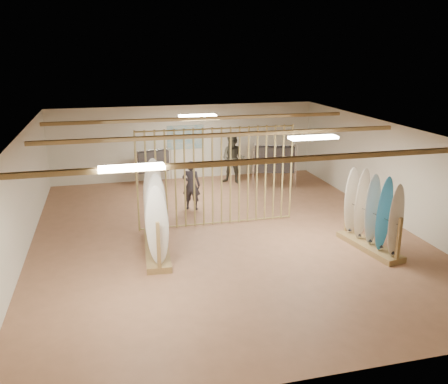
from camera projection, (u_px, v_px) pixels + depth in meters
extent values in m
plane|color=#9D6B4C|center=(224.00, 234.00, 12.83)|extent=(12.00, 12.00, 0.00)
plane|color=gray|center=(224.00, 132.00, 12.02)|extent=(12.00, 12.00, 0.00)
plane|color=silver|center=(186.00, 142.00, 17.99)|extent=(12.00, 0.00, 12.00)
plane|color=silver|center=(325.00, 296.00, 6.86)|extent=(12.00, 0.00, 12.00)
plane|color=silver|center=(20.00, 199.00, 11.26)|extent=(0.00, 12.00, 12.00)
plane|color=silver|center=(393.00, 173.00, 13.59)|extent=(0.00, 12.00, 12.00)
cube|color=#9A7A46|center=(224.00, 135.00, 12.04)|extent=(9.50, 6.12, 0.10)
cube|color=white|center=(224.00, 134.00, 12.03)|extent=(1.20, 0.35, 0.06)
cylinder|color=tan|center=(137.00, 182.00, 12.65)|extent=(0.05, 0.05, 2.78)
cylinder|color=tan|center=(147.00, 182.00, 12.71)|extent=(0.05, 0.05, 2.78)
cylinder|color=tan|center=(156.00, 181.00, 12.77)|extent=(0.05, 0.05, 2.78)
cylinder|color=tan|center=(166.00, 180.00, 12.83)|extent=(0.05, 0.05, 2.78)
cylinder|color=tan|center=(175.00, 180.00, 12.90)|extent=(0.05, 0.05, 2.78)
cylinder|color=tan|center=(185.00, 179.00, 12.96)|extent=(0.05, 0.05, 2.78)
cylinder|color=tan|center=(194.00, 178.00, 13.02)|extent=(0.05, 0.05, 2.78)
cylinder|color=tan|center=(203.00, 178.00, 13.08)|extent=(0.05, 0.05, 2.78)
cylinder|color=tan|center=(212.00, 177.00, 13.14)|extent=(0.05, 0.05, 2.78)
cylinder|color=tan|center=(222.00, 177.00, 13.20)|extent=(0.05, 0.05, 2.78)
cylinder|color=tan|center=(230.00, 176.00, 13.26)|extent=(0.05, 0.05, 2.78)
cylinder|color=tan|center=(239.00, 176.00, 13.32)|extent=(0.05, 0.05, 2.78)
cylinder|color=tan|center=(248.00, 175.00, 13.38)|extent=(0.05, 0.05, 2.78)
cylinder|color=tan|center=(257.00, 174.00, 13.44)|extent=(0.05, 0.05, 2.78)
cylinder|color=tan|center=(266.00, 174.00, 13.50)|extent=(0.05, 0.05, 2.78)
cylinder|color=tan|center=(274.00, 173.00, 13.56)|extent=(0.05, 0.05, 2.78)
cylinder|color=tan|center=(283.00, 173.00, 13.62)|extent=(0.05, 0.05, 2.78)
cylinder|color=tan|center=(291.00, 172.00, 13.68)|extent=(0.05, 0.05, 2.78)
cube|color=teal|center=(186.00, 137.00, 17.91)|extent=(1.40, 0.03, 0.90)
cube|color=#9A7A46|center=(157.00, 249.00, 11.73)|extent=(0.71, 2.57, 0.15)
cylinder|color=black|center=(155.00, 213.00, 11.45)|extent=(0.16, 2.48, 0.01)
ellipsoid|color=white|center=(157.00, 225.00, 10.43)|extent=(0.49, 0.09, 1.89)
ellipsoid|color=white|center=(156.00, 219.00, 10.83)|extent=(0.49, 0.09, 1.89)
ellipsoid|color=white|center=(155.00, 213.00, 11.23)|extent=(0.49, 0.09, 1.89)
ellipsoid|color=silver|center=(155.00, 207.00, 11.63)|extent=(0.49, 0.09, 1.89)
ellipsoid|color=silver|center=(154.00, 201.00, 12.03)|extent=(0.49, 0.09, 1.89)
ellipsoid|color=white|center=(153.00, 197.00, 12.44)|extent=(0.49, 0.09, 1.89)
cube|color=#9A7A46|center=(369.00, 246.00, 11.88)|extent=(0.84, 2.07, 0.14)
cylinder|color=black|center=(372.00, 213.00, 11.63)|extent=(0.33, 1.93, 0.01)
ellipsoid|color=silver|center=(396.00, 221.00, 10.90)|extent=(0.46, 0.13, 1.77)
ellipsoid|color=#2D8CD1|center=(384.00, 215.00, 11.25)|extent=(0.46, 0.13, 1.77)
ellipsoid|color=silver|center=(373.00, 210.00, 11.60)|extent=(0.46, 0.13, 1.77)
ellipsoid|color=silver|center=(362.00, 205.00, 11.96)|extent=(0.46, 0.13, 1.77)
ellipsoid|color=silver|center=(352.00, 201.00, 12.31)|extent=(0.46, 0.13, 1.77)
cylinder|color=silver|center=(152.00, 150.00, 17.16)|extent=(1.23, 0.27, 0.03)
cube|color=black|center=(153.00, 161.00, 17.28)|extent=(1.20, 0.54, 0.76)
cylinder|color=silver|center=(153.00, 167.00, 17.34)|extent=(0.03, 0.03, 1.33)
cylinder|color=silver|center=(275.00, 145.00, 16.67)|extent=(1.45, 0.43, 0.03)
cube|color=black|center=(275.00, 160.00, 16.81)|extent=(1.44, 0.73, 0.91)
cylinder|color=silver|center=(274.00, 166.00, 16.88)|extent=(0.03, 0.03, 1.60)
imported|color=#2C2A32|center=(191.00, 182.00, 14.58)|extent=(0.76, 0.65, 1.76)
imported|color=#36342A|center=(233.00, 156.00, 17.38)|extent=(1.26, 1.19, 2.07)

